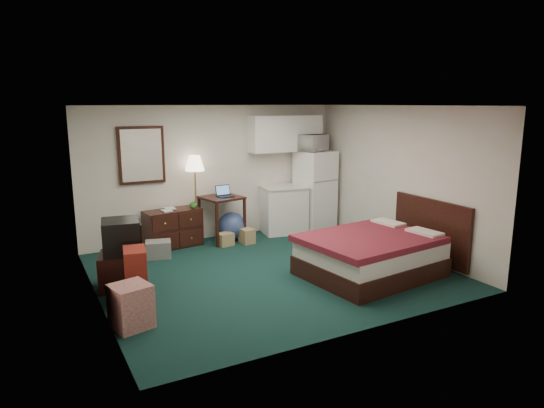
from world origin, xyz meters
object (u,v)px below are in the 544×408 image
kitchen_counter (283,210)px  fridge (315,190)px  dresser (173,228)px  bed (370,256)px  floor_lamp (196,200)px  suitcase (136,275)px  desk (222,219)px  tv_stand (119,271)px

kitchen_counter → fridge: bearing=7.0°
fridge → dresser: bearing=170.1°
dresser → fridge: (2.95, -0.10, 0.46)m
bed → floor_lamp: bearing=113.9°
fridge → suitcase: size_ratio=2.23×
dresser → floor_lamp: (0.47, 0.07, 0.47)m
desk → tv_stand: 2.68m
floor_lamp → tv_stand: floor_lamp is taller
kitchen_counter → suitcase: 3.99m
desk → kitchen_counter: kitchen_counter is taller
bed → suitcase: (-3.32, 0.64, 0.05)m
desk → kitchen_counter: (1.31, -0.02, 0.03)m
tv_stand → fridge: bearing=34.5°
bed → tv_stand: (-3.43, 1.23, -0.05)m
fridge → tv_stand: size_ratio=2.92×
bed → tv_stand: bed is taller
floor_lamp → bed: (1.70, -2.90, -0.50)m
fridge → tv_stand: bearing=-168.3°
dresser → suitcase: (-1.14, -2.19, 0.02)m
kitchen_counter → floor_lamp: bearing=-175.1°
suitcase → kitchen_counter: bearing=42.2°
fridge → suitcase: fridge is taller
dresser → tv_stand: bearing=-135.8°
fridge → suitcase: (-4.09, -2.09, -0.44)m
dresser → floor_lamp: 0.67m
floor_lamp → suitcase: floor_lamp is taller
tv_stand → suitcase: 0.61m
kitchen_counter → bed: kitchen_counter is taller
desk → tv_stand: desk is taller
desk → kitchen_counter: 1.31m
desk → bed: desk is taller
floor_lamp → fridge: size_ratio=1.01×
dresser → desk: bearing=-10.9°
kitchen_counter → bed: (-0.06, -2.76, -0.15)m
desk → suitcase: desk is taller
desk → bed: bearing=-77.0°
kitchen_counter → tv_stand: size_ratio=1.65×
floor_lamp → kitchen_counter: (1.76, -0.14, -0.35)m
kitchen_counter → suitcase: kitchen_counter is taller
fridge → kitchen_counter: bearing=169.6°
kitchen_counter → fridge: fridge is taller
fridge → bed: fridge is taller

